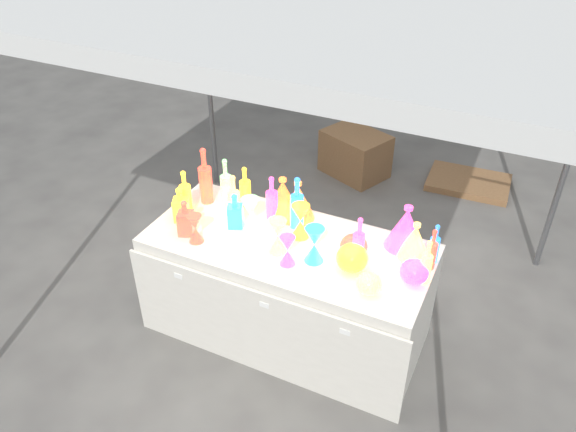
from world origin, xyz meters
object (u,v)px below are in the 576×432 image
at_px(display_table, 287,288).
at_px(bottle_0, 245,186).
at_px(globe_0, 352,259).
at_px(hourglass_0, 195,229).
at_px(decanter_0, 181,204).
at_px(cardboard_box_closed, 355,154).
at_px(lampshade_0, 283,196).

xyz_separation_m(display_table, bottle_0, (-0.45, 0.28, 0.52)).
bearing_deg(globe_0, hourglass_0, -170.90).
distance_m(decanter_0, hourglass_0, 0.27).
bearing_deg(cardboard_box_closed, decanter_0, -76.90).
distance_m(cardboard_box_closed, bottle_0, 2.10).
height_order(display_table, bottle_0, bottle_0).
relative_size(bottle_0, lampshade_0, 1.07).
height_order(hourglass_0, lampshade_0, lampshade_0).
xyz_separation_m(bottle_0, globe_0, (0.90, -0.35, -0.07)).
bearing_deg(hourglass_0, globe_0, 9.10).
bearing_deg(bottle_0, cardboard_box_closed, 86.48).
xyz_separation_m(hourglass_0, lampshade_0, (0.35, 0.51, 0.04)).
distance_m(bottle_0, decanter_0, 0.45).
distance_m(display_table, bottle_0, 0.74).
relative_size(decanter_0, hourglass_0, 1.29).
xyz_separation_m(display_table, hourglass_0, (-0.52, -0.22, 0.47)).
bearing_deg(globe_0, bottle_0, 158.86).
relative_size(display_table, lampshade_0, 6.75).
bearing_deg(decanter_0, lampshade_0, 7.02).
bearing_deg(decanter_0, hourglass_0, -61.30).
distance_m(cardboard_box_closed, hourglass_0, 2.57).
relative_size(hourglass_0, globe_0, 1.02).
bearing_deg(decanter_0, cardboard_box_closed, 55.05).
height_order(bottle_0, hourglass_0, bottle_0).
distance_m(decanter_0, globe_0, 1.19).
bearing_deg(cardboard_box_closed, display_table, -58.58).
relative_size(cardboard_box_closed, hourglass_0, 3.20).
bearing_deg(globe_0, cardboard_box_closed, 108.47).
bearing_deg(lampshade_0, hourglass_0, -120.66).
xyz_separation_m(hourglass_0, globe_0, (0.97, 0.16, -0.02)).
relative_size(decanter_0, globe_0, 1.32).
xyz_separation_m(decanter_0, lampshade_0, (0.57, 0.35, 0.01)).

